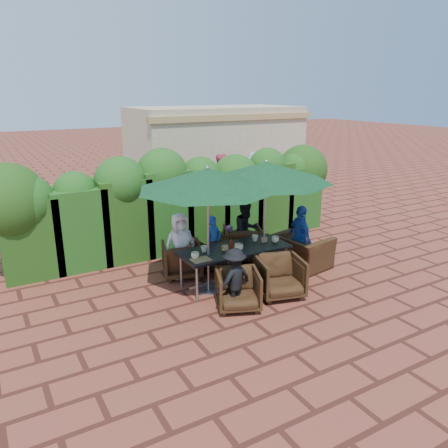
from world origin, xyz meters
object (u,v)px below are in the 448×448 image
chair_far_left (182,258)px  chair_far_mid (212,250)px  chair_far_right (243,241)px  dining_table (235,252)px  umbrella_left (208,179)px  umbrella_right (266,172)px  chair_near_right (280,275)px  chair_near_left (238,288)px  chair_end_right (303,246)px

chair_far_left → chair_far_mid: bearing=-149.7°
chair_far_right → dining_table: bearing=75.1°
dining_table → umbrella_left: umbrella_left is taller
umbrella_right → chair_far_mid: 2.23m
umbrella_right → chair_near_right: size_ratio=3.11×
chair_near_left → chair_near_right: 0.95m
chair_far_right → chair_near_left: chair_far_right is taller
chair_far_left → chair_near_left: chair_far_left is taller
chair_far_left → umbrella_left: bearing=115.9°
chair_far_left → umbrella_right: bearing=167.1°
umbrella_right → chair_far_mid: bearing=121.9°
dining_table → chair_far_mid: 1.10m
chair_far_mid → chair_far_right: size_ratio=0.85×
umbrella_right → chair_far_right: bearing=81.8°
umbrella_left → chair_near_right: bearing=-37.9°
chair_near_left → chair_end_right: 2.44m
umbrella_right → chair_far_left: size_ratio=3.26×
chair_far_left → chair_near_right: chair_near_right is taller
dining_table → chair_near_right: size_ratio=2.65×
chair_near_right → chair_end_right: bearing=50.2°
chair_far_right → chair_end_right: bearing=154.4°
umbrella_right → chair_far_right: umbrella_right is taller
chair_far_left → chair_far_right: bearing=-155.7°
umbrella_left → chair_end_right: (2.38, 0.06, -1.73)m
chair_near_right → chair_end_right: 1.58m
chair_end_right → dining_table: bearing=80.8°
umbrella_left → chair_far_left: bearing=98.2°
chair_far_left → chair_near_right: (1.21, -1.77, 0.02)m
umbrella_right → chair_near_left: bearing=-142.2°
umbrella_right → chair_far_mid: (-0.65, 1.05, -1.85)m
dining_table → chair_near_right: 1.04m
chair_far_right → chair_near_left: (-1.36, -1.99, -0.04)m
chair_far_mid → dining_table: bearing=84.8°
umbrella_left → chair_far_mid: bearing=58.6°
chair_far_mid → chair_end_right: 2.00m
umbrella_left → umbrella_right: bearing=2.7°
chair_near_right → umbrella_right: bearing=89.6°
chair_near_left → chair_end_right: size_ratio=0.70×
chair_near_right → chair_end_right: size_ratio=0.76×
dining_table → umbrella_right: umbrella_right is taller
umbrella_right → chair_near_right: umbrella_right is taller
umbrella_left → umbrella_right: same height
umbrella_left → chair_far_right: (1.49, 1.12, -1.79)m
umbrella_right → chair_far_left: 2.49m
umbrella_right → chair_far_mid: size_ratio=3.62×
chair_far_left → chair_far_mid: chair_far_left is taller
umbrella_left → chair_end_right: 2.94m
dining_table → chair_end_right: chair_end_right is taller
umbrella_left → chair_near_right: 2.25m
umbrella_left → chair_near_right: umbrella_left is taller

